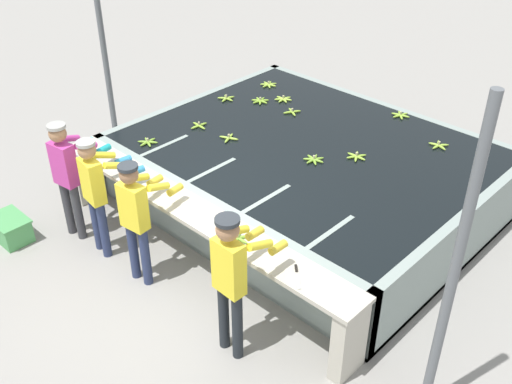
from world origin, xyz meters
name	(u,v)px	position (x,y,z in m)	size (l,w,h in m)	color
ground_plane	(182,278)	(0.00, 0.00, 0.00)	(80.00, 80.00, 0.00)	gray
wash_tank	(307,174)	(0.00, 2.31, 0.44)	(4.69, 3.76, 0.89)	gray
work_ledge	(193,227)	(0.00, 0.23, 0.64)	(4.69, 0.45, 0.89)	#B7B2A3
worker_0	(67,170)	(-1.66, -0.35, 0.97)	(0.47, 0.73, 1.60)	#38383D
worker_1	(96,187)	(-1.10, -0.31, 0.94)	(0.46, 0.73, 1.57)	navy
worker_2	(136,213)	(-0.33, -0.30, 0.94)	(0.46, 0.73, 1.57)	navy
worker_3	(232,273)	(1.23, -0.34, 1.01)	(0.41, 0.72, 1.67)	#1E2328
banana_bunch_floating_0	(400,115)	(0.40, 3.94, 0.91)	(0.28, 0.28, 0.08)	#8CB738
banana_bunch_floating_1	(260,101)	(-1.45, 2.89, 0.91)	(0.28, 0.28, 0.08)	#7FAD33
banana_bunch_floating_2	(439,145)	(1.28, 3.49, 0.91)	(0.28, 0.27, 0.08)	#93BC3D
banana_bunch_floating_3	(229,138)	(-0.91, 1.69, 0.91)	(0.27, 0.27, 0.08)	#93BC3D
banana_bunch_floating_4	(226,98)	(-1.89, 2.59, 0.91)	(0.26, 0.28, 0.08)	#93BC3D
banana_bunch_floating_5	(269,85)	(-1.79, 3.45, 0.91)	(0.28, 0.27, 0.08)	#93BC3D
banana_bunch_floating_6	(292,112)	(-0.83, 2.92, 0.91)	(0.26, 0.26, 0.08)	#8CB738
banana_bunch_floating_7	(314,159)	(0.31, 2.04, 0.91)	(0.28, 0.28, 0.08)	#75A333
banana_bunch_floating_8	(283,99)	(-1.23, 3.18, 0.91)	(0.28, 0.28, 0.08)	#9EC642
banana_bunch_floating_9	(199,126)	(-1.49, 1.66, 0.91)	(0.28, 0.28, 0.08)	#8CB738
banana_bunch_floating_10	(356,156)	(0.66, 2.48, 0.91)	(0.28, 0.26, 0.08)	#8CB738
banana_bunch_floating_11	(148,142)	(-1.62, 0.85, 0.91)	(0.27, 0.28, 0.08)	#75A333
banana_bunch_ledge_0	(238,238)	(0.78, 0.18, 0.91)	(0.28, 0.27, 0.08)	#75A333
knife_0	(297,273)	(1.59, 0.19, 0.90)	(0.27, 0.26, 0.02)	silver
crate	(11,229)	(-2.18, -1.01, 0.16)	(0.55, 0.39, 0.32)	#4C9E56
support_post_left	(104,51)	(-3.38, 1.46, 1.60)	(0.09, 0.09, 3.20)	slate
support_post_right	(453,277)	(3.03, 0.37, 1.60)	(0.09, 0.09, 3.20)	slate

